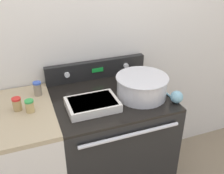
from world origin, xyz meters
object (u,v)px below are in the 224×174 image
at_px(spice_jar_blue_cap, 38,89).
at_px(spice_jar_green_cap, 30,106).
at_px(ladle, 176,97).
at_px(spice_jar_red_cap, 17,104).
at_px(mixing_bowl, 142,85).
at_px(casserole_dish, 92,104).

bearing_deg(spice_jar_blue_cap, spice_jar_green_cap, -110.09).
relative_size(ladle, spice_jar_blue_cap, 3.27).
bearing_deg(spice_jar_blue_cap, spice_jar_red_cap, -134.25).
relative_size(mixing_bowl, spice_jar_green_cap, 4.43).
height_order(spice_jar_blue_cap, spice_jar_red_cap, spice_jar_blue_cap).
relative_size(casserole_dish, spice_jar_green_cap, 4.02).
xyz_separation_m(spice_jar_blue_cap, spice_jar_red_cap, (-0.14, -0.15, -0.01)).
height_order(ladle, spice_jar_blue_cap, spice_jar_blue_cap).
distance_m(ladle, spice_jar_blue_cap, 0.94).
distance_m(spice_jar_blue_cap, spice_jar_red_cap, 0.21).
relative_size(ladle, spice_jar_green_cap, 3.96).
height_order(mixing_bowl, ladle, mixing_bowl).
bearing_deg(mixing_bowl, spice_jar_red_cap, 172.84).
bearing_deg(spice_jar_green_cap, spice_jar_red_cap, 146.31).
height_order(casserole_dish, spice_jar_blue_cap, spice_jar_blue_cap).
relative_size(ladle, spice_jar_red_cap, 3.80).
relative_size(mixing_bowl, spice_jar_blue_cap, 3.66).
distance_m(spice_jar_blue_cap, spice_jar_green_cap, 0.21).
bearing_deg(spice_jar_green_cap, spice_jar_blue_cap, 69.91).
xyz_separation_m(mixing_bowl, spice_jar_green_cap, (-0.75, 0.05, -0.03)).
bearing_deg(spice_jar_green_cap, casserole_dish, -12.10).
height_order(casserole_dish, spice_jar_green_cap, spice_jar_green_cap).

